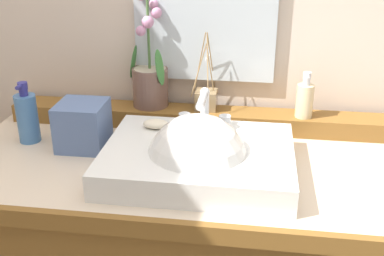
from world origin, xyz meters
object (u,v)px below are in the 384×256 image
Objects in this scene: potted_plant at (150,79)px; tissue_box at (83,125)px; sink_basin at (198,162)px; reed_diffuser at (206,99)px; soap_dispenser at (305,99)px; soap_bar at (156,124)px; lotion_bottle at (27,117)px.

tissue_box is at bearing -125.80° from potted_plant.
potted_plant is at bearing 121.20° from sink_basin.
potted_plant is 0.18m from reed_diffuser.
soap_dispenser is 0.29m from reed_diffuser.
potted_plant is at bearing 177.86° from reed_diffuser.
potted_plant reaches higher than soap_dispenser.
soap_dispenser is (0.46, -0.03, -0.03)m from potted_plant.
potted_plant reaches higher than reed_diffuser.
soap_bar is at bearing -120.39° from reed_diffuser.
tissue_box is at bearing -148.44° from reed_diffuser.
tissue_box is at bearing -4.52° from lotion_bottle.
soap_bar is at bearing -1.71° from lotion_bottle.
soap_dispenser is 0.80m from lotion_bottle.
sink_basin is 0.40m from soap_dispenser.
soap_bar is 0.44m from soap_dispenser.
reed_diffuser is at bearing 31.56° from tissue_box.
soap_bar is 0.30× the size of reed_diffuser.
sink_basin is 3.62× the size of tissue_box.
sink_basin is 6.72× the size of soap_bar.
sink_basin is 0.18m from soap_bar.
reed_diffuser reaches higher than soap_bar.
soap_dispenser is 0.58× the size of reed_diffuser.
lotion_bottle is (-0.32, -0.19, -0.07)m from potted_plant.
reed_diffuser reaches higher than lotion_bottle.
lotion_bottle is (-0.50, 0.12, 0.04)m from sink_basin.
reed_diffuser is (-0.29, 0.02, -0.02)m from soap_dispenser.
soap_dispenser reaches higher than sink_basin.
reed_diffuser is 1.81× the size of tissue_box.
reed_diffuser is 1.33× the size of lotion_bottle.
sink_basin is 0.31m from reed_diffuser.
tissue_box is (-0.61, -0.17, -0.04)m from soap_dispenser.
potted_plant is 1.96× the size of lotion_bottle.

